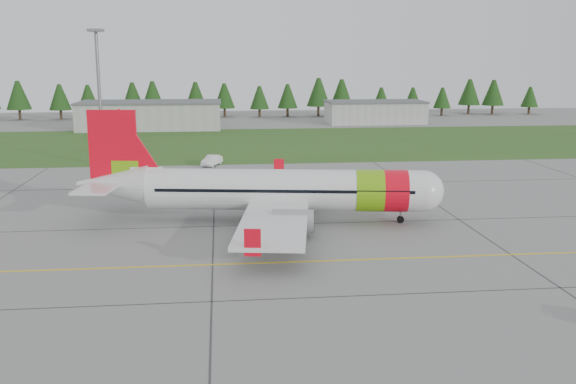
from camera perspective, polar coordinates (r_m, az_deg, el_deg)
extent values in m
plane|color=gray|center=(46.75, 12.14, -8.79)|extent=(320.00, 320.00, 0.00)
cylinder|color=silver|center=(64.26, -0.29, 0.20)|extent=(27.81, 8.24, 4.13)
sphere|color=silver|center=(65.05, 11.90, 0.08)|extent=(4.13, 4.13, 4.13)
cone|color=silver|center=(67.34, -15.29, 0.64)|extent=(7.94, 5.20, 4.13)
cube|color=black|center=(65.03, 12.19, 0.40)|extent=(2.09, 2.97, 0.59)
cylinder|color=#6BAD0D|center=(64.40, 7.26, 0.13)|extent=(3.36, 4.57, 4.21)
cylinder|color=red|center=(64.66, 9.50, 0.11)|extent=(2.94, 4.51, 4.21)
cube|color=silver|center=(64.54, -0.75, -0.81)|extent=(10.88, 34.34, 0.38)
cube|color=red|center=(80.96, -0.81, 2.21)|extent=(1.28, 0.38, 2.12)
cube|color=red|center=(48.23, -3.18, -4.51)|extent=(1.28, 0.38, 2.12)
cylinder|color=gray|center=(70.27, 0.81, -0.24)|extent=(4.10, 2.77, 2.22)
cylinder|color=gray|center=(58.95, 0.46, -2.62)|extent=(4.10, 2.77, 2.22)
cube|color=red|center=(66.70, -15.28, 3.62)|extent=(4.87, 1.11, 8.04)
cube|color=#6BAD0D|center=(66.71, -14.22, 1.65)|extent=(2.79, 0.86, 2.54)
cube|color=silver|center=(67.46, -15.73, 0.86)|extent=(5.19, 12.54, 0.23)
cylinder|color=slate|center=(65.30, 9.98, -2.08)|extent=(0.19, 0.19, 1.48)
cylinder|color=black|center=(65.39, 9.96, -2.40)|extent=(0.76, 0.40, 0.72)
cylinder|color=slate|center=(67.73, -1.50, -1.17)|extent=(0.23, 0.23, 2.01)
cylinder|color=black|center=(67.87, -1.85, -1.54)|extent=(1.16, 0.64, 1.10)
cylinder|color=slate|center=(61.99, -1.89, -2.40)|extent=(0.23, 0.23, 2.01)
cylinder|color=black|center=(62.14, -2.27, -2.80)|extent=(1.16, 0.64, 1.10)
imported|color=white|center=(99.00, -6.81, 3.72)|extent=(2.15, 2.10, 4.75)
cube|color=#30561E|center=(125.33, 0.44, 4.42)|extent=(320.00, 50.00, 0.03)
cube|color=gold|center=(53.97, 9.50, -5.84)|extent=(120.00, 0.25, 0.02)
cube|color=#A8A8A3|center=(152.85, -12.11, 6.63)|extent=(32.00, 14.00, 6.00)
cube|color=#A8A8A3|center=(164.77, 7.72, 7.00)|extent=(24.00, 12.00, 5.20)
cylinder|color=slate|center=(101.22, -16.39, 7.84)|extent=(0.50, 0.50, 20.00)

